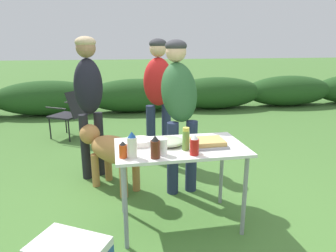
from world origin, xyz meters
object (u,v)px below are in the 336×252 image
(folding_table, at_px, (180,154))
(paper_cup_stack, at_px, (162,147))
(food_tray, at_px, (207,143))
(bbq_sauce_bottle, at_px, (155,147))
(camp_chair_green_behind_table, at_px, (71,111))
(hot_sauce_bottle, at_px, (123,150))
(mixing_bowl, at_px, (169,141))
(relish_jar, at_px, (186,139))
(plate_stack, at_px, (140,142))
(standing_person_in_olive_jacket, at_px, (158,88))
(standing_person_in_gray_fleece, at_px, (89,92))
(mayo_bottle, at_px, (132,145))
(ketchup_bottle, at_px, (194,145))
(standing_person_in_navy_coat, at_px, (179,100))
(dog, at_px, (110,150))

(folding_table, xyz_separation_m, paper_cup_stack, (-0.18, -0.18, 0.14))
(food_tray, height_order, bbq_sauce_bottle, bbq_sauce_bottle)
(camp_chair_green_behind_table, bearing_deg, hot_sauce_bottle, -133.33)
(mixing_bowl, relative_size, relish_jar, 1.36)
(folding_table, xyz_separation_m, camp_chair_green_behind_table, (-1.26, 2.84, -0.20))
(relish_jar, bearing_deg, paper_cup_stack, -161.81)
(paper_cup_stack, bearing_deg, camp_chair_green_behind_table, 109.56)
(folding_table, xyz_separation_m, plate_stack, (-0.33, 0.10, 0.10))
(plate_stack, height_order, camp_chair_green_behind_table, camp_chair_green_behind_table)
(standing_person_in_olive_jacket, bearing_deg, standing_person_in_gray_fleece, -155.47)
(folding_table, xyz_separation_m, mayo_bottle, (-0.42, -0.19, 0.17))
(mixing_bowl, bearing_deg, standing_person_in_olive_jacket, 84.75)
(ketchup_bottle, distance_m, standing_person_in_navy_coat, 0.95)
(mixing_bowl, bearing_deg, dog, 122.70)
(food_tray, xyz_separation_m, relish_jar, (-0.20, -0.07, 0.07))
(folding_table, distance_m, bbq_sauce_bottle, 0.38)
(plate_stack, xyz_separation_m, mixing_bowl, (0.25, -0.06, 0.01))
(mayo_bottle, relative_size, relish_jar, 1.08)
(bbq_sauce_bottle, bearing_deg, food_tray, 22.96)
(standing_person_in_gray_fleece, height_order, dog, standing_person_in_gray_fleece)
(ketchup_bottle, bearing_deg, standing_person_in_olive_jacket, 90.31)
(bbq_sauce_bottle, relative_size, standing_person_in_navy_coat, 0.11)
(food_tray, relative_size, ketchup_bottle, 1.95)
(plate_stack, bearing_deg, folding_table, -16.01)
(mayo_bottle, height_order, dog, mayo_bottle)
(plate_stack, bearing_deg, hot_sauce_bottle, -118.55)
(folding_table, height_order, paper_cup_stack, paper_cup_stack)
(folding_table, height_order, relish_jar, relish_jar)
(mayo_bottle, xyz_separation_m, ketchup_bottle, (0.48, -0.03, -0.02))
(relish_jar, xyz_separation_m, camp_chair_green_behind_table, (-1.28, 2.95, -0.36))
(plate_stack, relative_size, paper_cup_stack, 1.68)
(mixing_bowl, bearing_deg, ketchup_bottle, -60.93)
(mayo_bottle, bearing_deg, dog, 100.07)
(ketchup_bottle, relative_size, standing_person_in_olive_jacket, 0.10)
(dog, bearing_deg, mixing_bowl, -100.42)
(food_tray, xyz_separation_m, mixing_bowl, (-0.31, 0.08, 0.01))
(relish_jar, height_order, hot_sauce_bottle, relish_jar)
(hot_sauce_bottle, bearing_deg, bbq_sauce_bottle, -12.34)
(paper_cup_stack, relative_size, standing_person_in_olive_jacket, 0.08)
(folding_table, distance_m, relish_jar, 0.20)
(plate_stack, relative_size, hot_sauce_bottle, 1.66)
(folding_table, distance_m, mayo_bottle, 0.49)
(food_tray, bearing_deg, hot_sauce_bottle, -168.31)
(camp_chair_green_behind_table, bearing_deg, ketchup_bottle, -124.33)
(paper_cup_stack, bearing_deg, hot_sauce_bottle, -177.93)
(ketchup_bottle, relative_size, camp_chair_green_behind_table, 0.20)
(relish_jar, relative_size, standing_person_in_gray_fleece, 0.11)
(mixing_bowl, height_order, standing_person_in_olive_jacket, standing_person_in_olive_jacket)
(food_tray, distance_m, bbq_sauce_bottle, 0.51)
(standing_person_in_navy_coat, bearing_deg, mixing_bowl, -115.45)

